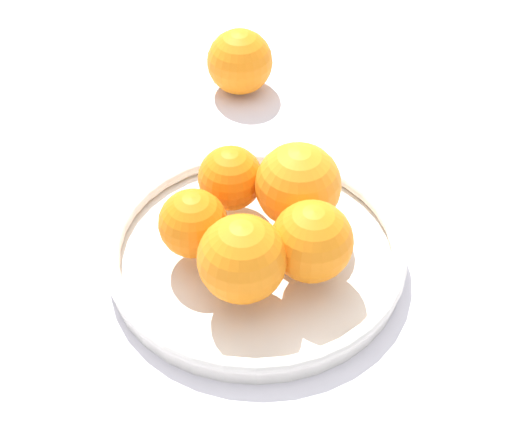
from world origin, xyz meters
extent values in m
plane|color=silver|center=(0.00, 0.00, 0.00)|extent=(4.00, 4.00, 0.00)
cylinder|color=silver|center=(0.00, 0.00, 0.01)|extent=(0.28, 0.28, 0.01)
torus|color=silver|center=(0.00, 0.00, 0.02)|extent=(0.29, 0.29, 0.01)
sphere|color=orange|center=(0.00, -0.06, 0.07)|extent=(0.08, 0.08, 0.08)
sphere|color=orange|center=(0.05, -0.01, 0.07)|extent=(0.08, 0.08, 0.08)
sphere|color=orange|center=(0.04, 0.05, 0.06)|extent=(0.06, 0.06, 0.06)
sphere|color=orange|center=(-0.04, 0.05, 0.06)|extent=(0.06, 0.06, 0.06)
sphere|color=orange|center=(-0.05, -0.02, 0.07)|extent=(0.08, 0.08, 0.08)
sphere|color=orange|center=(0.23, 0.18, 0.04)|extent=(0.08, 0.08, 0.08)
camera|label=1|loc=(-0.47, -0.31, 0.61)|focal=60.00mm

